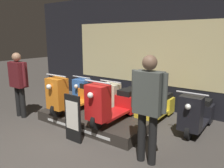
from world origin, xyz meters
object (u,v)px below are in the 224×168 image
object	(u,v)px
scooter_backrow_1	(121,99)
person_left_browsing	(18,80)
scooter_backrow_3	(197,114)
person_right_browsing	(148,101)
price_sign_board	(73,118)
scooter_display_right	(112,104)
scooter_display_left	(73,95)
scooter_backrow_2	(155,106)
scooter_backrow_0	(94,94)

from	to	relation	value
scooter_backrow_1	person_left_browsing	world-z (taller)	person_left_browsing
scooter_backrow_1	scooter_backrow_3	bearing A→B (deg)	0.00
scooter_backrow_1	person_right_browsing	xyz separation A→B (m)	(1.62, -1.72, 0.65)
person_right_browsing	price_sign_board	bearing A→B (deg)	-172.93
scooter_display_right	scooter_backrow_1	size ratio (longest dim) A/B	1.00
scooter_display_left	scooter_backrow_2	xyz separation A→B (m)	(1.65, 1.09, -0.23)
scooter_backrow_1	scooter_backrow_2	world-z (taller)	same
scooter_backrow_1	scooter_backrow_2	bearing A→B (deg)	0.00
price_sign_board	person_left_browsing	bearing A→B (deg)	174.88
scooter_backrow_3	price_sign_board	bearing A→B (deg)	-133.37
scooter_display_right	scooter_backrow_3	size ratio (longest dim) A/B	1.00
person_left_browsing	person_right_browsing	bearing A→B (deg)	0.00
scooter_backrow_2	price_sign_board	xyz separation A→B (m)	(-0.83, -1.90, 0.09)
scooter_backrow_2	person_left_browsing	world-z (taller)	person_left_browsing
scooter_backrow_1	person_left_browsing	bearing A→B (deg)	-138.13
price_sign_board	scooter_backrow_0	bearing A→B (deg)	120.08
scooter_backrow_0	price_sign_board	xyz separation A→B (m)	(1.10, -1.90, 0.09)
scooter_backrow_2	price_sign_board	bearing A→B (deg)	-113.59
scooter_backrow_2	person_left_browsing	xyz separation A→B (m)	(-2.89, -1.72, 0.58)
scooter_backrow_1	person_right_browsing	world-z (taller)	person_right_browsing
scooter_display_right	person_right_browsing	xyz separation A→B (m)	(1.13, -0.63, 0.42)
scooter_backrow_1	price_sign_board	size ratio (longest dim) A/B	1.62
person_right_browsing	scooter_display_right	bearing A→B (deg)	150.77
scooter_backrow_3	scooter_display_right	bearing A→B (deg)	-143.12
scooter_backrow_1	scooter_display_right	bearing A→B (deg)	-65.87
scooter_display_right	scooter_backrow_2	bearing A→B (deg)	66.13
scooter_display_left	scooter_backrow_1	distance (m)	1.30
scooter_backrow_2	scooter_backrow_3	bearing A→B (deg)	0.00
scooter_display_left	scooter_backrow_3	xyz separation A→B (m)	(2.62, 1.09, -0.23)
price_sign_board	scooter_display_right	bearing A→B (deg)	66.78
scooter_backrow_0	scooter_backrow_2	distance (m)	1.93
scooter_backrow_3	person_right_browsing	size ratio (longest dim) A/B	0.87
scooter_backrow_0	scooter_backrow_3	xyz separation A→B (m)	(2.90, 0.00, 0.00)
scooter_display_left	scooter_backrow_1	world-z (taller)	scooter_display_left
person_left_browsing	scooter_display_right	bearing A→B (deg)	14.76
scooter_display_right	person_left_browsing	xyz separation A→B (m)	(-2.41, -0.63, 0.35)
person_right_browsing	scooter_backrow_1	bearing A→B (deg)	133.27
scooter_backrow_3	scooter_display_left	bearing A→B (deg)	-157.45
scooter_display_left	scooter_backrow_2	size ratio (longest dim) A/B	1.00
scooter_backrow_2	person_left_browsing	distance (m)	3.41
scooter_display_left	person_right_browsing	bearing A→B (deg)	-15.40
scooter_backrow_0	scooter_backrow_1	xyz separation A→B (m)	(0.97, 0.00, 0.00)
scooter_display_left	scooter_display_right	distance (m)	1.17
scooter_backrow_1	scooter_backrow_3	distance (m)	1.93
scooter_backrow_0	person_right_browsing	size ratio (longest dim) A/B	0.87
scooter_backrow_3	person_left_browsing	bearing A→B (deg)	-155.95
scooter_backrow_3	person_left_browsing	world-z (taller)	person_left_browsing
scooter_display_left	price_sign_board	xyz separation A→B (m)	(0.82, -0.82, -0.14)
scooter_backrow_1	scooter_backrow_0	bearing A→B (deg)	180.00
scooter_display_left	scooter_display_right	world-z (taller)	same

